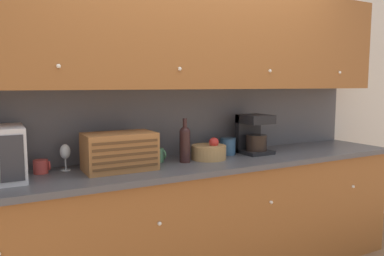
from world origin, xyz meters
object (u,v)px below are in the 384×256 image
object	(u,v)px
bread_box	(120,151)
fruit_basket	(209,152)
coffee_maker	(253,134)
mug_blue_second	(41,167)
storage_canister	(228,146)
wine_glass	(65,153)
mug	(159,155)
wine_bottle	(185,143)

from	to	relation	value
bread_box	fruit_basket	distance (m)	0.72
bread_box	coffee_maker	xyz separation A→B (m)	(1.16, 0.07, 0.04)
mug_blue_second	storage_canister	xyz separation A→B (m)	(1.41, -0.03, 0.03)
wine_glass	mug	size ratio (longest dim) A/B	1.75
fruit_basket	storage_canister	bearing A→B (deg)	20.74
mug	wine_bottle	world-z (taller)	wine_bottle
fruit_basket	mug_blue_second	bearing A→B (deg)	174.49
mug_blue_second	wine_bottle	bearing A→B (deg)	-7.56
wine_glass	coffee_maker	xyz separation A→B (m)	(1.48, -0.09, 0.04)
mug_blue_second	bread_box	world-z (taller)	bread_box
wine_glass	bread_box	distance (m)	0.36
fruit_basket	coffee_maker	bearing A→B (deg)	5.51
wine_bottle	storage_canister	world-z (taller)	wine_bottle
wine_bottle	fruit_basket	distance (m)	0.23
fruit_basket	coffee_maker	distance (m)	0.47
fruit_basket	wine_bottle	bearing A→B (deg)	-176.14
wine_bottle	fruit_basket	bearing A→B (deg)	3.86
mug	storage_canister	size ratio (longest dim) A/B	0.72
bread_box	storage_canister	bearing A→B (deg)	7.13
wine_glass	storage_canister	bearing A→B (deg)	-1.93
wine_bottle	fruit_basket	world-z (taller)	wine_bottle
wine_bottle	coffee_maker	world-z (taller)	wine_bottle
bread_box	mug	bearing A→B (deg)	20.15
storage_canister	wine_glass	bearing A→B (deg)	178.07
coffee_maker	storage_canister	bearing A→B (deg)	168.88
bread_box	storage_canister	xyz separation A→B (m)	(0.94, 0.12, -0.06)
fruit_basket	storage_canister	size ratio (longest dim) A/B	1.92
bread_box	storage_canister	world-z (taller)	bread_box
mug_blue_second	storage_canister	world-z (taller)	storage_canister
mug_blue_second	bread_box	distance (m)	0.50
wine_bottle	storage_canister	bearing A→B (deg)	12.89
wine_bottle	storage_canister	size ratio (longest dim) A/B	2.34
fruit_basket	storage_canister	world-z (taller)	fruit_basket
mug_blue_second	wine_glass	world-z (taller)	wine_glass
wine_glass	fruit_basket	xyz separation A→B (m)	(1.03, -0.13, -0.06)
mug_blue_second	bread_box	bearing A→B (deg)	-17.01
wine_glass	mug	xyz separation A→B (m)	(0.65, -0.04, -0.07)
wine_bottle	coffee_maker	size ratio (longest dim) A/B	1.01
wine_glass	storage_canister	xyz separation A→B (m)	(1.26, -0.04, -0.05)
storage_canister	mug_blue_second	bearing A→B (deg)	178.91
wine_glass	fruit_basket	distance (m)	1.04
mug	wine_bottle	xyz separation A→B (m)	(0.16, -0.11, 0.10)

